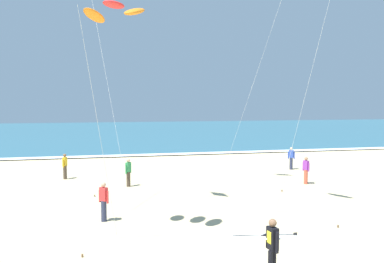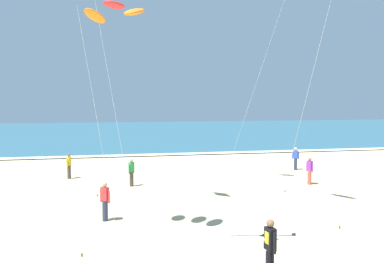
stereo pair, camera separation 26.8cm
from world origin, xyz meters
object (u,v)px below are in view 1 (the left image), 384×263
object	(u,v)px
surfer_trailing	(269,241)
bystander_yellow_top	(65,166)
bystander_blue_top	(291,158)
bystander_purple_top	(306,170)
kite_arc_scarlet_far	(114,11)
bystander_green_top	(128,172)
bystander_red_top	(104,201)

from	to	relation	value
surfer_trailing	bystander_yellow_top	xyz separation A→B (m)	(-6.49, 16.17, -0.24)
bystander_blue_top	bystander_purple_top	bearing A→B (deg)	-107.32
surfer_trailing	bystander_purple_top	bearing A→B (deg)	57.27
kite_arc_scarlet_far	bystander_green_top	bearing A→B (deg)	83.18
kite_arc_scarlet_far	bystander_red_top	size ratio (longest dim) A/B	5.14
surfer_trailing	bystander_red_top	bearing A→B (deg)	123.53
bystander_yellow_top	bystander_purple_top	bearing A→B (deg)	-18.96
surfer_trailing	bystander_green_top	xyz separation A→B (m)	(-2.81, 13.03, -0.24)
kite_arc_scarlet_far	bystander_purple_top	xyz separation A→B (m)	(11.20, 7.13, -7.05)
kite_arc_scarlet_far	bystander_red_top	xyz separation A→B (m)	(-0.41, 2.16, -7.05)
bystander_green_top	bystander_yellow_top	bearing A→B (deg)	139.48
bystander_blue_top	bystander_red_top	bearing A→B (deg)	-143.09
kite_arc_scarlet_far	bystander_yellow_top	world-z (taller)	kite_arc_scarlet_far
bystander_purple_top	bystander_blue_top	xyz separation A→B (m)	(1.53, 4.89, 0.00)
surfer_trailing	bystander_green_top	world-z (taller)	surfer_trailing
surfer_trailing	bystander_green_top	size ratio (longest dim) A/B	1.45
surfer_trailing	bystander_red_top	xyz separation A→B (m)	(-4.27, 6.45, -0.24)
bystander_yellow_top	bystander_blue_top	size ratio (longest dim) A/B	1.00
surfer_trailing	bystander_red_top	size ratio (longest dim) A/B	1.45
surfer_trailing	bystander_purple_top	world-z (taller)	surfer_trailing
bystander_red_top	kite_arc_scarlet_far	bearing A→B (deg)	-79.17
kite_arc_scarlet_far	surfer_trailing	bearing A→B (deg)	-48.03
bystander_yellow_top	bystander_green_top	bearing A→B (deg)	-40.52
bystander_red_top	bystander_yellow_top	size ratio (longest dim) A/B	1.00
bystander_green_top	bystander_red_top	size ratio (longest dim) A/B	1.00
surfer_trailing	bystander_purple_top	distance (m)	13.58
surfer_trailing	kite_arc_scarlet_far	distance (m)	8.93
bystander_green_top	bystander_blue_top	bearing A→B (deg)	15.71
kite_arc_scarlet_far	bystander_red_top	world-z (taller)	kite_arc_scarlet_far
bystander_green_top	bystander_blue_top	xyz separation A→B (m)	(11.68, 3.28, 0.00)
bystander_purple_top	bystander_blue_top	distance (m)	5.13
bystander_blue_top	bystander_green_top	bearing A→B (deg)	-164.29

